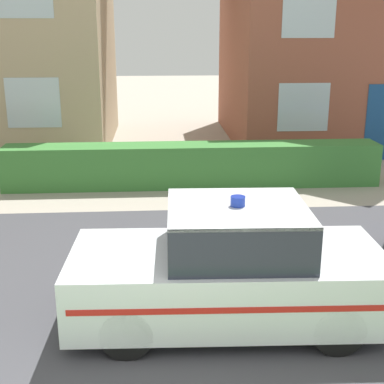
{
  "coord_description": "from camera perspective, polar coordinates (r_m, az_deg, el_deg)",
  "views": [
    {
      "loc": [
        0.13,
        -3.19,
        3.52
      ],
      "look_at": [
        0.67,
        4.88,
        1.05
      ],
      "focal_mm": 50.0,
      "sensor_mm": 36.0,
      "label": 1
    }
  ],
  "objects": [
    {
      "name": "garden_hedge",
      "position": [
        12.45,
        0.09,
        2.89
      ],
      "size": [
        8.66,
        0.84,
        0.98
      ],
      "primitive_type": "cube",
      "color": "#3D7F38",
      "rests_on": "ground"
    },
    {
      "name": "house_right",
      "position": [
        18.62,
        15.27,
        17.99
      ],
      "size": [
        7.15,
        7.11,
        7.9
      ],
      "color": "#93513D",
      "rests_on": "ground"
    },
    {
      "name": "police_car",
      "position": [
        6.59,
        3.99,
        -8.28
      ],
      "size": [
        3.86,
        1.78,
        1.64
      ],
      "rotation": [
        0.0,
        0.0,
        3.11
      ],
      "color": "black",
      "rests_on": "road_strip"
    },
    {
      "name": "road_strip",
      "position": [
        8.14,
        -4.4,
        -8.66
      ],
      "size": [
        28.0,
        5.81,
        0.01
      ],
      "primitive_type": "cube",
      "color": "#424247",
      "rests_on": "ground"
    }
  ]
}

